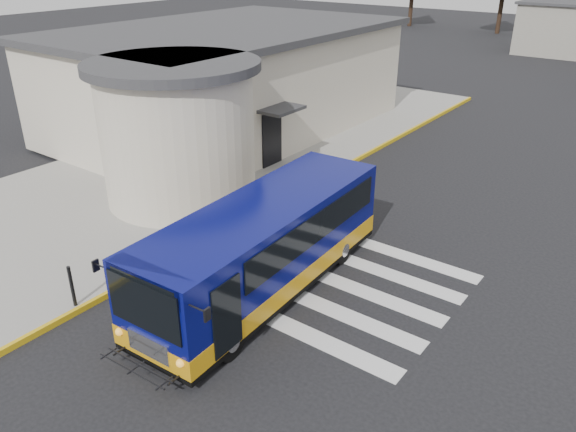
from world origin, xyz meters
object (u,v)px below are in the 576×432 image
Objects in this scene: pedestrian_a at (174,195)px; pedestrian_b at (122,188)px; bollard at (72,286)px; transit_bus at (264,250)px.

pedestrian_a is 1.11× the size of pedestrian_b.
pedestrian_b is (-2.02, -0.48, -0.09)m from pedestrian_a.
pedestrian_a is 1.69× the size of bollard.
bollard is at bearing 3.55° from pedestrian_b.
transit_bus is 6.71m from pedestrian_b.
pedestrian_a is at bearing 106.87° from bollard.
pedestrian_a is at bearing 68.06° from pedestrian_b.
transit_bus is 4.80m from pedestrian_a.
bollard is at bearing -134.25° from transit_bus.
transit_bus reaches higher than pedestrian_b.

